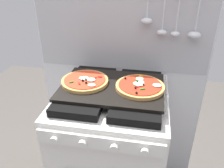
{
  "coord_description": "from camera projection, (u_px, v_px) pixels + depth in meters",
  "views": [
    {
      "loc": [
        0.19,
        -1.05,
        1.51
      ],
      "look_at": [
        0.0,
        0.0,
        0.93
      ],
      "focal_mm": 37.04,
      "sensor_mm": 36.0,
      "label": 1
    }
  ],
  "objects": [
    {
      "name": "stove",
      "position": [
        112.0,
        151.0,
        1.44
      ],
      "size": [
        0.6,
        0.64,
        0.9
      ],
      "color": "white",
      "rests_on": "ground_plane"
    },
    {
      "name": "kitchen_backsplash",
      "position": [
        121.0,
        79.0,
        1.57
      ],
      "size": [
        1.1,
        0.09,
        1.55
      ],
      "color": "silver",
      "rests_on": "ground_plane"
    },
    {
      "name": "pizza_right",
      "position": [
        140.0,
        86.0,
        1.2
      ],
      "size": [
        0.25,
        0.25,
        0.03
      ],
      "color": "tan",
      "rests_on": "baking_tray"
    },
    {
      "name": "pizza_left",
      "position": [
        85.0,
        81.0,
        1.25
      ],
      "size": [
        0.25,
        0.25,
        0.03
      ],
      "color": "tan",
      "rests_on": "baking_tray"
    },
    {
      "name": "baking_tray",
      "position": [
        112.0,
        87.0,
        1.23
      ],
      "size": [
        0.54,
        0.38,
        0.02
      ],
      "primitive_type": "cube",
      "color": "black",
      "rests_on": "stove"
    }
  ]
}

